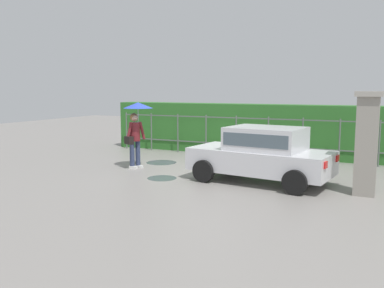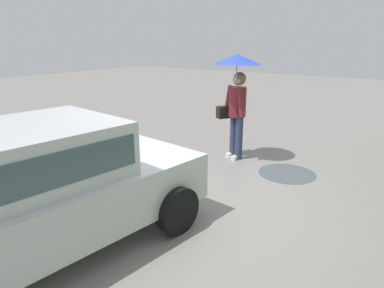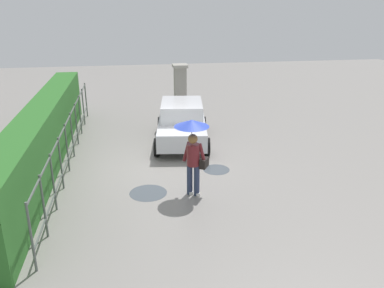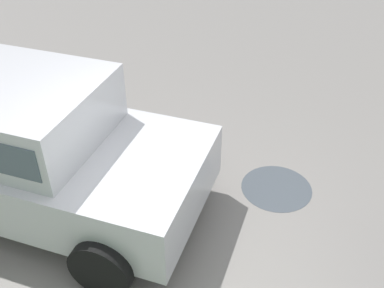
{
  "view_description": "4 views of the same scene",
  "coord_description": "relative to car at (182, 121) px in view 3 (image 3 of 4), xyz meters",
  "views": [
    {
      "loc": [
        5.03,
        -11.39,
        2.48
      ],
      "look_at": [
        -0.23,
        -0.35,
        0.85
      ],
      "focal_mm": 39.02,
      "sensor_mm": 36.0,
      "label": 1
    },
    {
      "loc": [
        3.84,
        2.59,
        2.31
      ],
      "look_at": [
        -0.36,
        -0.36,
        0.75
      ],
      "focal_mm": 32.04,
      "sensor_mm": 36.0,
      "label": 2
    },
    {
      "loc": [
        -11.64,
        0.97,
        5.0
      ],
      "look_at": [
        -0.34,
        -0.75,
        0.78
      ],
      "focal_mm": 37.39,
      "sensor_mm": 36.0,
      "label": 3
    },
    {
      "loc": [
        -0.47,
        2.59,
        3.49
      ],
      "look_at": [
        0.27,
        -0.9,
        0.9
      ],
      "focal_mm": 41.98,
      "sensor_mm": 36.0,
      "label": 4
    }
  ],
  "objects": [
    {
      "name": "ground_plane",
      "position": [
        -2.03,
        0.74,
        -0.8
      ],
      "size": [
        40.0,
        40.0,
        0.0
      ],
      "primitive_type": "plane",
      "color": "gray"
    },
    {
      "name": "pedestrian",
      "position": [
        -4.09,
        0.23,
        0.66
      ],
      "size": [
        0.91,
        0.91,
        2.06
      ],
      "rotation": [
        0.0,
        0.0,
        -0.51
      ],
      "color": "#2D3856",
      "rests_on": "ground"
    },
    {
      "name": "hedge_row",
      "position": [
        -1.46,
        4.49,
        0.15
      ],
      "size": [
        11.8,
        0.9,
        1.9
      ],
      "primitive_type": "cube",
      "color": "#2D6B28",
      "rests_on": "ground"
    },
    {
      "name": "gate_pillar",
      "position": [
        2.55,
        -0.26,
        0.44
      ],
      "size": [
        0.6,
        0.6,
        2.42
      ],
      "color": "gray",
      "rests_on": "ground"
    },
    {
      "name": "puddle_far",
      "position": [
        -3.89,
        1.43,
        -0.8
      ],
      "size": [
        1.02,
        1.02,
        0.0
      ],
      "primitive_type": "cylinder",
      "color": "#4C545B",
      "rests_on": "ground"
    },
    {
      "name": "car",
      "position": [
        0.0,
        0.0,
        0.0
      ],
      "size": [
        3.9,
        2.24,
        1.48
      ],
      "rotation": [
        0.0,
        0.0,
        3.01
      ],
      "color": "silver",
      "rests_on": "ground"
    },
    {
      "name": "fence_section",
      "position": [
        -1.46,
        3.73,
        0.02
      ],
      "size": [
        10.85,
        0.05,
        1.5
      ],
      "color": "#59605B",
      "rests_on": "ground"
    },
    {
      "name": "puddle_near",
      "position": [
        -2.65,
        -0.72,
        -0.8
      ],
      "size": [
        0.82,
        0.82,
        0.0
      ],
      "primitive_type": "cylinder",
      "color": "#4C545B",
      "rests_on": "ground"
    }
  ]
}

